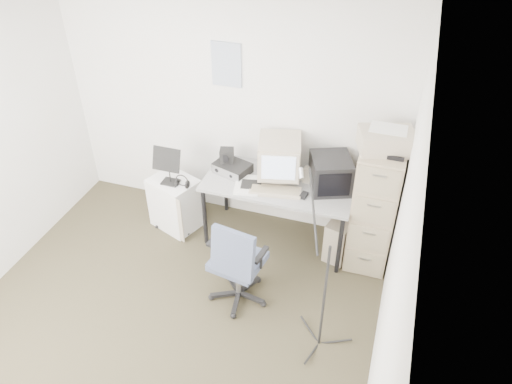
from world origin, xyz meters
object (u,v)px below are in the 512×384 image
(filing_cabinet, at_px, (375,206))
(office_chair, at_px, (238,259))
(desk, at_px, (278,212))
(side_cart, at_px, (175,203))

(filing_cabinet, bearing_deg, office_chair, -138.65)
(desk, bearing_deg, filing_cabinet, 1.81)
(side_cart, bearing_deg, office_chair, -17.14)
(desk, relative_size, office_chair, 1.56)
(filing_cabinet, height_order, desk, filing_cabinet)
(filing_cabinet, bearing_deg, side_cart, -176.00)
(office_chair, xyz_separation_m, side_cart, (-1.01, 0.79, -0.19))
(desk, bearing_deg, side_cart, -174.16)
(side_cart, bearing_deg, desk, 26.93)
(desk, height_order, side_cart, desk)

